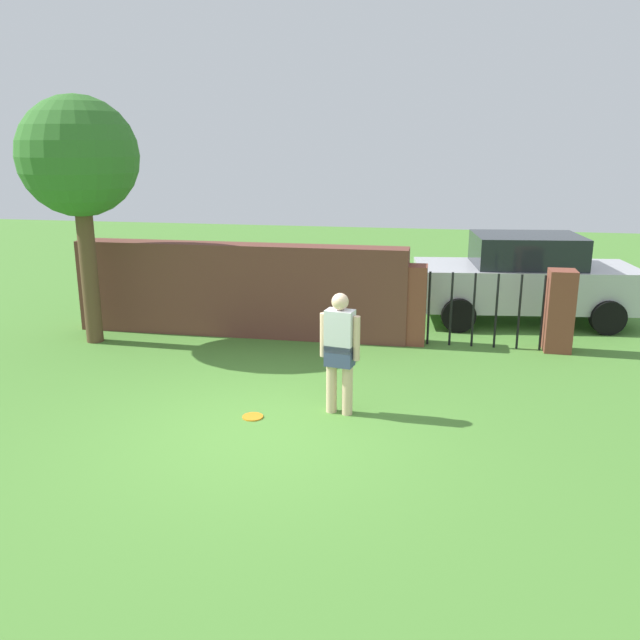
# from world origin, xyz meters

# --- Properties ---
(ground_plane) EXTENTS (40.00, 40.00, 0.00)m
(ground_plane) POSITION_xyz_m (0.00, 0.00, 0.00)
(ground_plane) COLOR #4C8433
(brick_wall) EXTENTS (6.11, 0.50, 1.69)m
(brick_wall) POSITION_xyz_m (-1.50, 4.06, 0.84)
(brick_wall) COLOR brown
(brick_wall) RESTS_ON ground
(tree) EXTENTS (2.00, 2.00, 4.22)m
(tree) POSITION_xyz_m (-3.93, 3.16, 3.17)
(tree) COLOR brown
(tree) RESTS_ON ground
(person) EXTENTS (0.53, 0.28, 1.62)m
(person) POSITION_xyz_m (0.85, 0.75, 0.90)
(person) COLOR beige
(person) RESTS_ON ground
(fence_gate) EXTENTS (2.88, 0.44, 1.40)m
(fence_gate) POSITION_xyz_m (2.88, 4.06, 0.70)
(fence_gate) COLOR brown
(fence_gate) RESTS_ON ground
(car) EXTENTS (4.37, 2.29, 1.72)m
(car) POSITION_xyz_m (3.73, 5.96, 0.86)
(car) COLOR #B7B7BC
(car) RESTS_ON ground
(frisbee_orange) EXTENTS (0.27, 0.27, 0.02)m
(frisbee_orange) POSITION_xyz_m (-0.23, 0.40, 0.01)
(frisbee_orange) COLOR orange
(frisbee_orange) RESTS_ON ground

